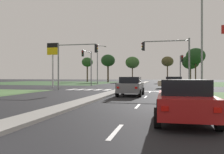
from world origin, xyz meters
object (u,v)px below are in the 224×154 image
at_px(street_lamp_second, 201,35).
at_px(car_black_near, 132,80).
at_px(fuel_price_totem, 53,55).
at_px(treeline_fifth, 196,56).
at_px(traffic_signal_far_left, 88,62).
at_px(car_beige_second, 174,82).
at_px(street_lamp_third, 98,62).
at_px(car_red_third, 184,100).
at_px(traffic_signal_near_left, 73,57).
at_px(treeline_third, 132,63).
at_px(treeline_second, 108,61).
at_px(treeline_near, 87,62).
at_px(treeline_fourth, 167,62).
at_px(traffic_signal_far_right, 181,65).
at_px(car_grey_fourth, 131,86).
at_px(traffic_signal_near_right, 171,55).
at_px(treeline_sixth, 191,62).

bearing_deg(street_lamp_second, car_black_near, 111.51).
xyz_separation_m(fuel_price_totem, treeline_fifth, (25.42, 35.68, 2.44)).
distance_m(traffic_signal_far_left, fuel_price_totem, 6.42).
relative_size(car_beige_second, street_lamp_third, 0.55).
height_order(car_red_third, traffic_signal_near_left, traffic_signal_near_left).
distance_m(street_lamp_third, treeline_third, 23.57).
xyz_separation_m(fuel_price_totem, treeline_second, (1.02, 32.38, 1.27)).
bearing_deg(treeline_second, car_beige_second, -62.19).
bearing_deg(treeline_fifth, treeline_near, 178.37).
bearing_deg(treeline_fourth, traffic_signal_near_left, -106.46).
distance_m(traffic_signal_far_right, street_lamp_third, 18.94).
xyz_separation_m(fuel_price_totem, treeline_fourth, (17.71, 33.18, 0.84)).
bearing_deg(car_red_third, treeline_near, 111.50).
relative_size(traffic_signal_far_right, traffic_signal_far_left, 0.83).
bearing_deg(treeline_fourth, car_black_near, -122.16).
height_order(treeline_second, treeline_third, treeline_second).
bearing_deg(treeline_fourth, treeline_second, -177.26).
bearing_deg(car_beige_second, car_grey_fourth, -17.60).
bearing_deg(street_lamp_second, treeline_fifth, 83.33).
distance_m(street_lamp_second, treeline_fifth, 43.49).
distance_m(car_beige_second, traffic_signal_near_right, 7.47).
relative_size(car_black_near, treeline_second, 0.53).
bearing_deg(treeline_near, treeline_second, -28.80).
xyz_separation_m(car_grey_fourth, treeline_fifth, (11.57, 48.93, 6.59)).
height_order(traffic_signal_near_left, treeline_second, treeline_second).
relative_size(car_red_third, treeline_sixth, 0.55).
relative_size(car_beige_second, traffic_signal_near_left, 0.80).
relative_size(traffic_signal_far_left, street_lamp_second, 0.56).
height_order(fuel_price_totem, treeline_sixth, treeline_sixth).
distance_m(traffic_signal_near_right, treeline_third, 45.72).
bearing_deg(traffic_signal_near_left, treeline_second, 97.18).
height_order(street_lamp_second, treeline_second, street_lamp_second).
xyz_separation_m(car_grey_fourth, treeline_third, (-6.47, 51.13, 5.14)).
bearing_deg(treeline_fourth, street_lamp_second, -86.27).
height_order(treeline_near, treeline_sixth, treeline_sixth).
relative_size(traffic_signal_far_left, treeline_fifth, 0.63).
relative_size(street_lamp_third, treeline_second, 1.03).
bearing_deg(car_grey_fourth, fuel_price_totem, 136.27).
xyz_separation_m(car_red_third, treeline_third, (-9.90, 62.03, 5.18)).
bearing_deg(street_lamp_second, treeline_second, 115.89).
xyz_separation_m(car_red_third, treeline_fifth, (8.14, 59.82, 6.63)).
xyz_separation_m(car_grey_fourth, street_lamp_second, (6.52, 5.76, 5.13)).
distance_m(traffic_signal_far_right, traffic_signal_far_left, 15.22).
relative_size(traffic_signal_near_right, treeline_third, 0.74).
xyz_separation_m(traffic_signal_near_left, street_lamp_second, (14.43, -0.81, 2.00)).
distance_m(car_red_third, treeline_sixth, 62.75).
bearing_deg(car_black_near, treeline_second, -55.38).
distance_m(car_red_third, treeline_near, 65.50).
bearing_deg(street_lamp_second, treeline_fourth, 93.73).
xyz_separation_m(street_lamp_third, treeline_fifth, (22.34, 20.93, 2.74)).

